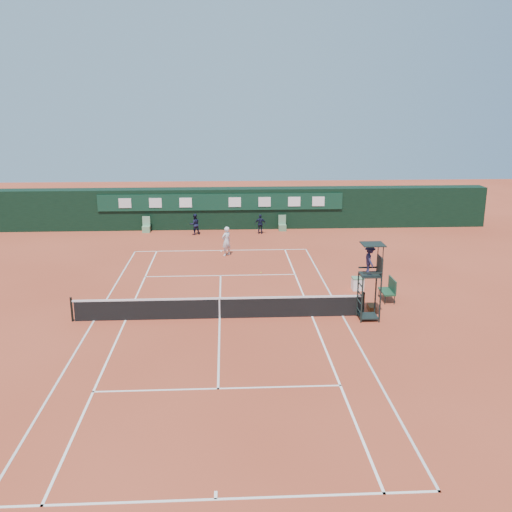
{
  "coord_description": "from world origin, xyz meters",
  "views": [
    {
      "loc": [
        0.35,
        -23.61,
        9.26
      ],
      "look_at": [
        1.93,
        6.0,
        1.2
      ],
      "focal_mm": 40.0,
      "sensor_mm": 36.0,
      "label": 1
    }
  ],
  "objects_px": {
    "umpire_chair": "(370,265)",
    "cooler": "(358,283)",
    "player": "(226,241)",
    "player_bench": "(389,289)",
    "tennis_net": "(219,307)"
  },
  "relations": [
    {
      "from": "tennis_net",
      "to": "umpire_chair",
      "type": "relative_size",
      "value": 3.77
    },
    {
      "from": "umpire_chair",
      "to": "cooler",
      "type": "xyz_separation_m",
      "value": [
        0.47,
        4.06,
        -2.13
      ]
    },
    {
      "from": "cooler",
      "to": "player",
      "type": "xyz_separation_m",
      "value": [
        -6.64,
        7.02,
        0.59
      ]
    },
    {
      "from": "umpire_chair",
      "to": "player",
      "type": "relative_size",
      "value": 1.87
    },
    {
      "from": "player_bench",
      "to": "player",
      "type": "relative_size",
      "value": 0.66
    },
    {
      "from": "player_bench",
      "to": "umpire_chair",
      "type": "bearing_deg",
      "value": -124.29
    },
    {
      "from": "cooler",
      "to": "tennis_net",
      "type": "bearing_deg",
      "value": -152.57
    },
    {
      "from": "player_bench",
      "to": "player",
      "type": "xyz_separation_m",
      "value": [
        -7.77,
        8.72,
        0.32
      ]
    },
    {
      "from": "tennis_net",
      "to": "player_bench",
      "type": "bearing_deg",
      "value": 13.32
    },
    {
      "from": "player_bench",
      "to": "cooler",
      "type": "distance_m",
      "value": 2.06
    },
    {
      "from": "tennis_net",
      "to": "player",
      "type": "relative_size",
      "value": 7.07
    },
    {
      "from": "player",
      "to": "player_bench",
      "type": "bearing_deg",
      "value": 89.39
    },
    {
      "from": "umpire_chair",
      "to": "cooler",
      "type": "distance_m",
      "value": 4.61
    },
    {
      "from": "cooler",
      "to": "player",
      "type": "bearing_deg",
      "value": 133.4
    },
    {
      "from": "umpire_chair",
      "to": "player",
      "type": "bearing_deg",
      "value": 119.09
    }
  ]
}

